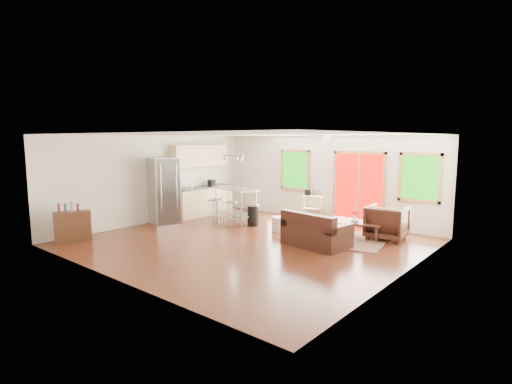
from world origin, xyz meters
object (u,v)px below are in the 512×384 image
Objects in this scene: ottoman at (339,225)px; island at (235,199)px; rug at (337,238)px; loveseat at (315,233)px; refrigerator at (164,191)px; kitchen_cart at (313,199)px; coffee_table at (359,224)px; armchair at (387,221)px.

ottoman is 0.32× the size of island.
loveseat reaches higher than rug.
kitchen_cart is at bearing 61.58° from refrigerator.
loveseat reaches higher than coffee_table.
coffee_table is 0.69× the size of island.
rug is 2.53m from kitchen_cart.
armchair reaches higher than coffee_table.
coffee_table reaches higher than ottoman.
armchair is at bearing 65.53° from loveseat.
ottoman is 3.19m from island.
ottoman is (-1.29, -0.06, -0.28)m from armchair.
rug is 0.97m from loveseat.
rug is at bearing 92.59° from loveseat.
island is at bearing 173.74° from loveseat.
coffee_table is at bearing 76.87° from loveseat.
coffee_table is 5.67m from refrigerator.
ottoman is (-0.32, 0.70, 0.18)m from rug.
island is (1.49, 1.50, -0.26)m from refrigerator.
loveseat is 3.41m from island.
kitchen_cart is at bearing 130.37° from loveseat.
armchair is 0.48× the size of refrigerator.
ottoman is 0.59× the size of kitchen_cart.
rug is 2.49× the size of armchair.
island is at bearing 5.79° from armchair.
island reaches higher than armchair.
island is at bearing -172.47° from coffee_table.
island is (-4.34, -0.88, 0.24)m from armchair.
coffee_table reaches higher than rug.
loveseat is at bearing -94.89° from rug.
armchair is (1.05, 1.68, 0.15)m from loveseat.
ottoman is 5.15m from refrigerator.
loveseat is at bearing -13.74° from island.
loveseat is at bearing 23.03° from refrigerator.
refrigerator is (-4.54, -2.31, 0.79)m from ottoman.
rug is 3.44m from island.
loveseat is 1.72× the size of armchair.
kitchen_cart is (-1.44, 0.99, 0.46)m from ottoman.
coffee_table is 2.14× the size of ottoman.
kitchen_cart is (-2.17, 1.30, 0.28)m from coffee_table.
kitchen_cart is at bearing 136.20° from rug.
loveseat is 2.86× the size of ottoman.
coffee_table is at bearing -30.93° from kitchen_cart.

